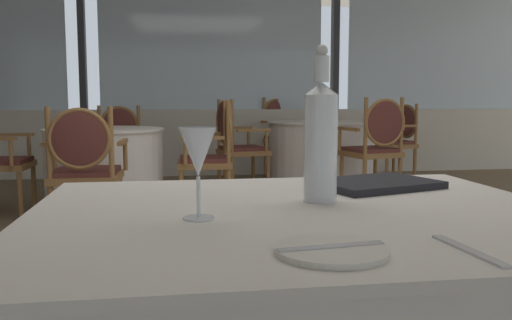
{
  "coord_description": "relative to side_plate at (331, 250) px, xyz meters",
  "views": [
    {
      "loc": [
        -0.54,
        -2.66,
        0.97
      ],
      "look_at": [
        -0.32,
        -1.28,
        0.82
      ],
      "focal_mm": 37.93,
      "sensor_mm": 36.0,
      "label": 1
    }
  ],
  "objects": [
    {
      "name": "ground_plane",
      "position": [
        0.29,
        1.85,
        -0.74
      ],
      "size": [
        15.06,
        15.06,
        0.0
      ],
      "primitive_type": "plane",
      "color": "#756047"
    },
    {
      "name": "window_wall_far",
      "position": [
        0.29,
        6.2,
        0.32
      ],
      "size": [
        10.27,
        0.14,
        2.64
      ],
      "color": "silver",
      "rests_on": "ground_plane"
    },
    {
      "name": "side_plate",
      "position": [
        0.0,
        0.0,
        0.0
      ],
      "size": [
        0.18,
        0.18,
        0.01
      ],
      "primitive_type": "cylinder",
      "color": "silver",
      "rests_on": "foreground_table"
    },
    {
      "name": "butter_knife",
      "position": [
        0.0,
        0.0,
        0.01
      ],
      "size": [
        0.18,
        0.04,
        0.0
      ],
      "primitive_type": "cube",
      "rotation": [
        0.0,
        0.0,
        0.13
      ],
      "color": "silver",
      "rests_on": "foreground_table"
    },
    {
      "name": "dinner_fork",
      "position": [
        0.22,
        -0.02,
        -0.0
      ],
      "size": [
        0.03,
        0.19,
        0.0
      ],
      "primitive_type": "cube",
      "rotation": [
        0.0,
        0.0,
        1.65
      ],
      "color": "silver",
      "rests_on": "foreground_table"
    },
    {
      "name": "water_bottle",
      "position": [
        0.1,
        0.43,
        0.15
      ],
      "size": [
        0.08,
        0.08,
        0.37
      ],
      "color": "white",
      "rests_on": "foreground_table"
    },
    {
      "name": "wine_glass",
      "position": [
        -0.2,
        0.28,
        0.13
      ],
      "size": [
        0.08,
        0.08,
        0.19
      ],
      "color": "white",
      "rests_on": "foreground_table"
    },
    {
      "name": "menu_book",
      "position": [
        0.31,
        0.61,
        0.01
      ],
      "size": [
        0.37,
        0.31,
        0.02
      ],
      "primitive_type": "cube",
      "rotation": [
        0.0,
        0.0,
        0.31
      ],
      "color": "black",
      "rests_on": "foreground_table"
    },
    {
      "name": "background_table_0",
      "position": [
        1.42,
        5.08,
        -0.37
      ],
      "size": [
        1.22,
        1.22,
        0.73
      ],
      "color": "white",
      "rests_on": "ground_plane"
    },
    {
      "name": "dining_chair_0_0",
      "position": [
        2.43,
        5.33,
        -0.19
      ],
      "size": [
        0.56,
        0.61,
        0.93
      ],
      "rotation": [
        0.0,
        0.0,
        3.39
      ],
      "color": "olive",
      "rests_on": "ground_plane"
    },
    {
      "name": "dining_chair_0_1",
      "position": [
        1.17,
        6.1,
        -0.15
      ],
      "size": [
        0.61,
        0.56,
        1.01
      ],
      "rotation": [
        0.0,
        0.0,
        4.96
      ],
      "color": "olive",
      "rests_on": "ground_plane"
    },
    {
      "name": "dining_chair_0_2",
      "position": [
        0.41,
        4.83,
        -0.17
      ],
      "size": [
        0.56,
        0.61,
        0.98
      ],
      "rotation": [
        0.0,
        0.0,
        6.53
      ],
      "color": "olive",
      "rests_on": "ground_plane"
    },
    {
      "name": "dining_chair_0_3",
      "position": [
        1.67,
        4.07,
        -0.15
      ],
      "size": [
        0.61,
        0.56,
        1.0
      ],
      "rotation": [
        0.0,
        0.0,
        8.1
      ],
      "color": "olive",
      "rests_on": "ground_plane"
    },
    {
      "name": "background_table_1",
      "position": [
        -0.82,
        3.94,
        -0.37
      ],
      "size": [
        1.01,
        1.01,
        0.73
      ],
      "color": "white",
      "rests_on": "ground_plane"
    },
    {
      "name": "dining_chair_1_0",
      "position": [
        -0.79,
        4.87,
        -0.19
      ],
      "size": [
        0.55,
        0.48,
        0.91
      ],
      "rotation": [
        0.0,
        0.0,
        4.68
      ],
      "color": "olive",
      "rests_on": "ground_plane"
    },
    {
      "name": "dining_chair_1_2",
      "position": [
        -0.85,
        3.0,
        -0.19
      ],
      "size": [
        0.55,
        0.48,
        0.93
      ],
      "rotation": [
        0.0,
        0.0,
        7.83
      ],
      "color": "olive",
      "rests_on": "ground_plane"
    },
    {
      "name": "dining_chair_1_3",
      "position": [
        0.12,
        3.91,
        -0.18
      ],
      "size": [
        0.48,
        0.55,
        0.97
      ],
      "rotation": [
        0.0,
        0.0,
        9.4
      ],
      "color": "olive",
      "rests_on": "ground_plane"
    }
  ]
}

